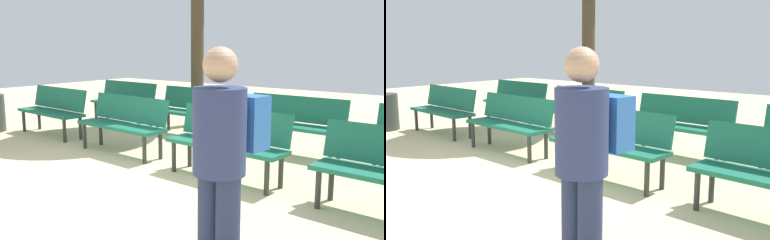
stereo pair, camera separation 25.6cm
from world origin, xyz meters
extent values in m
plane|color=beige|center=(0.00, 0.00, 0.00)|extent=(24.00, 24.00, 0.00)
cube|color=#19664C|center=(-2.96, 1.62, 0.43)|extent=(1.62, 0.52, 0.05)
cube|color=#19664C|center=(-2.95, 1.82, 0.68)|extent=(1.60, 0.21, 0.40)
cylinder|color=#2D332D|center=(-3.67, 1.50, 0.20)|extent=(0.06, 0.06, 0.40)
cylinder|color=#2D332D|center=(-2.27, 1.43, 0.20)|extent=(0.06, 0.06, 0.40)
cylinder|color=#2D332D|center=(-3.65, 1.82, 0.20)|extent=(0.06, 0.06, 0.40)
cylinder|color=#2D332D|center=(-2.26, 1.75, 0.20)|extent=(0.06, 0.06, 0.40)
cube|color=#19664C|center=(-0.95, 1.51, 0.43)|extent=(1.62, 0.50, 0.05)
cube|color=#19664C|center=(-0.95, 1.71, 0.68)|extent=(1.60, 0.18, 0.40)
cylinder|color=#2D332D|center=(-1.66, 1.38, 0.20)|extent=(0.06, 0.06, 0.40)
cylinder|color=#2D332D|center=(-0.26, 1.32, 0.20)|extent=(0.06, 0.06, 0.40)
cylinder|color=#2D332D|center=(-1.65, 1.70, 0.20)|extent=(0.06, 0.06, 0.40)
cylinder|color=#2D332D|center=(-0.25, 1.64, 0.20)|extent=(0.06, 0.06, 0.40)
cube|color=#19664C|center=(1.02, 1.42, 0.43)|extent=(1.61, 0.49, 0.05)
cube|color=#19664C|center=(1.03, 1.62, 0.68)|extent=(1.60, 0.17, 0.40)
cylinder|color=#2D332D|center=(0.32, 1.29, 0.20)|extent=(0.06, 0.06, 0.40)
cylinder|color=#2D332D|center=(1.72, 1.24, 0.20)|extent=(0.06, 0.06, 0.40)
cylinder|color=#2D332D|center=(0.33, 1.61, 0.20)|extent=(0.06, 0.06, 0.40)
cylinder|color=#2D332D|center=(1.73, 1.56, 0.20)|extent=(0.06, 0.06, 0.40)
cylinder|color=#2D332D|center=(2.32, 1.22, 0.20)|extent=(0.06, 0.06, 0.40)
cylinder|color=#2D332D|center=(2.33, 1.54, 0.20)|extent=(0.06, 0.06, 0.40)
cube|color=#19664C|center=(-2.86, 3.30, 0.43)|extent=(1.62, 0.50, 0.05)
cube|color=#19664C|center=(-2.86, 3.50, 0.68)|extent=(1.60, 0.18, 0.40)
cylinder|color=#2D332D|center=(-3.57, 3.16, 0.20)|extent=(0.06, 0.06, 0.40)
cylinder|color=#2D332D|center=(-2.17, 3.11, 0.20)|extent=(0.06, 0.06, 0.40)
cylinder|color=#2D332D|center=(-3.56, 3.48, 0.20)|extent=(0.06, 0.06, 0.40)
cylinder|color=#2D332D|center=(-2.16, 3.43, 0.20)|extent=(0.06, 0.06, 0.40)
cube|color=#19664C|center=(-0.87, 3.14, 0.43)|extent=(1.61, 0.47, 0.05)
cube|color=#19664C|center=(-0.87, 3.34, 0.68)|extent=(1.60, 0.15, 0.40)
cylinder|color=#2D332D|center=(-1.57, 3.00, 0.20)|extent=(0.06, 0.06, 0.40)
cylinder|color=#2D332D|center=(-0.17, 2.97, 0.20)|extent=(0.06, 0.06, 0.40)
cylinder|color=#2D332D|center=(-1.57, 3.32, 0.20)|extent=(0.06, 0.06, 0.40)
cylinder|color=#2D332D|center=(-0.17, 3.29, 0.20)|extent=(0.06, 0.06, 0.40)
cube|color=#19664C|center=(1.10, 3.12, 0.43)|extent=(1.61, 0.46, 0.05)
cube|color=#19664C|center=(1.10, 3.32, 0.68)|extent=(1.60, 0.15, 0.40)
cylinder|color=#2D332D|center=(0.40, 2.97, 0.20)|extent=(0.06, 0.06, 0.40)
cylinder|color=#2D332D|center=(1.80, 2.95, 0.20)|extent=(0.06, 0.06, 0.40)
cylinder|color=#2D332D|center=(0.40, 3.29, 0.20)|extent=(0.06, 0.06, 0.40)
cylinder|color=#2D332D|center=(1.80, 3.27, 0.20)|extent=(0.06, 0.06, 0.40)
cylinder|color=#2D332D|center=(2.41, 2.89, 0.20)|extent=(0.06, 0.06, 0.40)
cylinder|color=#2D332D|center=(2.41, 3.21, 0.20)|extent=(0.06, 0.06, 0.40)
cylinder|color=#4C3A28|center=(-1.50, 4.15, 1.76)|extent=(0.27, 0.27, 3.52)
cylinder|color=navy|center=(2.49, -0.71, 0.42)|extent=(0.16, 0.16, 0.85)
cylinder|color=navy|center=(2.33, -0.69, 0.42)|extent=(0.16, 0.16, 0.85)
cylinder|color=navy|center=(2.41, -0.70, 1.12)|extent=(0.38, 0.38, 0.55)
sphere|color=tan|center=(2.41, -0.70, 1.54)|extent=(0.22, 0.22, 0.22)
cube|color=blue|center=(2.44, -0.44, 1.15)|extent=(0.30, 0.21, 0.36)
camera|label=1|loc=(3.91, -2.87, 1.66)|focal=40.24mm
camera|label=2|loc=(4.11, -2.71, 1.66)|focal=40.24mm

